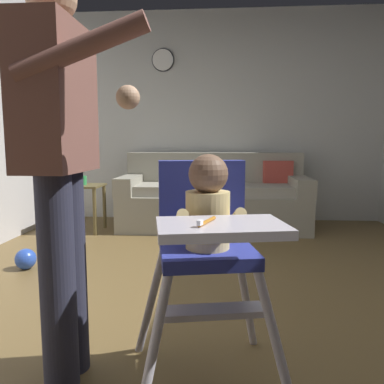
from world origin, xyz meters
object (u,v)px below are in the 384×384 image
high_chair (207,229)px  wall_clock (163,60)px  sippy_cup (83,180)px  couch (214,199)px  side_table (84,197)px  toy_ball (26,259)px  adult_standing (60,160)px

high_chair → wall_clock: bearing=-179.7°
sippy_cup → wall_clock: 1.81m
high_chair → wall_clock: size_ratio=3.35×
couch → sippy_cup: 1.49m
side_table → wall_clock: 1.97m
couch → toy_ball: size_ratio=13.20×
couch → side_table: (-1.43, -0.33, 0.05)m
high_chair → toy_ball: high_chair is taller
couch → wall_clock: 1.86m
wall_clock → couch: bearing=-36.0°
toy_ball → high_chair: bearing=-42.0°
toy_ball → side_table: side_table is taller
couch → toy_ball: 2.18m
couch → high_chair: 2.95m
high_chair → wall_clock: (-0.68, 3.41, 1.35)m
couch → wall_clock: (-0.66, 0.48, 1.67)m
adult_standing → toy_ball: adult_standing is taller
adult_standing → wall_clock: (-0.11, 3.41, 1.09)m
high_chair → sippy_cup: size_ratio=9.45×
couch → sippy_cup: bearing=-77.1°
couch → adult_standing: 3.04m
adult_standing → side_table: 2.80m
side_table → sippy_cup: 0.19m
high_chair → adult_standing: 0.64m
adult_standing → high_chair: bearing=-0.2°
side_table → wall_clock: (0.77, 0.80, 1.62)m
side_table → sippy_cup: sippy_cup is taller
wall_clock → sippy_cup: bearing=-133.9°
couch → side_table: size_ratio=4.08×
wall_clock → high_chair: bearing=-78.7°
high_chair → toy_ball: (-1.46, 1.32, -0.57)m
toy_ball → side_table: size_ratio=0.31×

